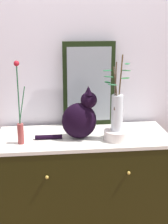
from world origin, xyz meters
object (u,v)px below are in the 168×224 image
sideboard (84,186)px  cat_sitting (80,118)px  bowl_porcelain (116,135)px  vase_slim_green (20,122)px  vase_glass_clear (117,110)px  mirror_leaning (89,84)px

sideboard → cat_sitting: bearing=-124.6°
sideboard → bowl_porcelain: (0.22, -0.10, 0.45)m
sideboard → vase_slim_green: size_ratio=2.21×
vase_slim_green → vase_glass_clear: 0.67m
bowl_porcelain → vase_glass_clear: (-0.00, 0.00, 0.19)m
sideboard → mirror_leaning: mirror_leaning is taller
vase_glass_clear → sideboard: bearing=154.7°
vase_slim_green → bowl_porcelain: bearing=0.4°
bowl_porcelain → vase_slim_green: bearing=-179.6°
cat_sitting → bowl_porcelain: size_ratio=2.51×
mirror_leaning → vase_slim_green: (-0.51, -0.35, -0.17)m
cat_sitting → vase_glass_clear: (0.25, -0.06, 0.07)m
vase_slim_green → sideboard: bearing=13.5°
sideboard → mirror_leaning: 0.79m
cat_sitting → mirror_leaning: bearing=71.2°
sideboard → cat_sitting: size_ratio=2.85×
vase_slim_green → bowl_porcelain: vase_slim_green is taller
mirror_leaning → vase_glass_clear: size_ratio=1.24×
mirror_leaning → vase_slim_green: bearing=-145.9°
sideboard → bowl_porcelain: size_ratio=7.16×
mirror_leaning → cat_sitting: bearing=-108.8°
mirror_leaning → vase_glass_clear: bearing=-65.9°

